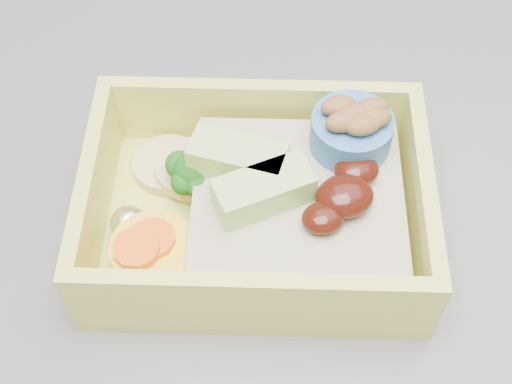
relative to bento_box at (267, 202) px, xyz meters
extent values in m
cube|color=#37373C|center=(-0.04, -0.03, -0.04)|extent=(1.24, 0.84, 0.04)
cube|color=#DCDA5B|center=(-0.01, 0.00, -0.02)|extent=(0.21, 0.18, 0.01)
cube|color=#DCDA5B|center=(0.01, 0.06, 0.01)|extent=(0.18, 0.05, 0.05)
cube|color=#DCDA5B|center=(-0.02, -0.06, 0.01)|extent=(0.18, 0.05, 0.05)
cube|color=#DCDA5B|center=(0.08, -0.02, 0.01)|extent=(0.04, 0.12, 0.05)
cube|color=#DCDA5B|center=(-0.09, 0.02, 0.01)|extent=(0.04, 0.12, 0.05)
cube|color=tan|center=(0.02, -0.01, 0.00)|extent=(0.14, 0.13, 0.03)
ellipsoid|color=#320E07|center=(0.04, -0.02, 0.02)|extent=(0.04, 0.03, 0.02)
ellipsoid|color=#320E07|center=(0.05, 0.00, 0.02)|extent=(0.03, 0.03, 0.01)
ellipsoid|color=#320E07|center=(0.02, -0.03, 0.02)|extent=(0.03, 0.02, 0.01)
cube|color=#ACDA72|center=(0.00, -0.01, 0.02)|extent=(0.05, 0.03, 0.02)
cube|color=#ACDA72|center=(-0.01, 0.02, 0.02)|extent=(0.06, 0.05, 0.02)
cylinder|color=#649B53|center=(-0.04, 0.02, -0.01)|extent=(0.01, 0.01, 0.02)
sphere|color=#195D15|center=(-0.04, 0.02, 0.01)|extent=(0.02, 0.02, 0.02)
sphere|color=#195D15|center=(-0.03, 0.02, 0.01)|extent=(0.02, 0.02, 0.02)
sphere|color=#195D15|center=(-0.04, 0.03, 0.01)|extent=(0.02, 0.02, 0.02)
sphere|color=#195D15|center=(-0.04, 0.01, 0.01)|extent=(0.01, 0.01, 0.01)
sphere|color=#195D15|center=(-0.04, 0.02, 0.01)|extent=(0.01, 0.01, 0.01)
sphere|color=#195D15|center=(-0.04, 0.03, 0.01)|extent=(0.01, 0.01, 0.01)
cylinder|color=yellow|center=(-0.07, -0.02, -0.01)|extent=(0.05, 0.05, 0.02)
cylinder|color=#FF5F15|center=(-0.07, -0.01, 0.01)|extent=(0.02, 0.02, 0.00)
cylinder|color=#FF5F15|center=(-0.07, -0.02, 0.01)|extent=(0.02, 0.02, 0.00)
cylinder|color=tan|center=(-0.05, 0.05, -0.01)|extent=(0.04, 0.04, 0.01)
cylinder|color=tan|center=(-0.04, 0.04, -0.01)|extent=(0.04, 0.04, 0.01)
ellipsoid|color=white|center=(-0.02, 0.05, -0.01)|extent=(0.02, 0.02, 0.02)
ellipsoid|color=white|center=(-0.08, 0.01, -0.01)|extent=(0.02, 0.02, 0.02)
cylinder|color=#3874C0|center=(0.05, 0.02, 0.02)|extent=(0.05, 0.05, 0.02)
ellipsoid|color=brown|center=(0.05, 0.02, 0.04)|extent=(0.02, 0.02, 0.01)
ellipsoid|color=brown|center=(0.06, 0.02, 0.04)|extent=(0.02, 0.02, 0.01)
ellipsoid|color=brown|center=(0.05, 0.03, 0.04)|extent=(0.02, 0.02, 0.01)
ellipsoid|color=brown|center=(0.05, 0.01, 0.04)|extent=(0.02, 0.02, 0.01)
ellipsoid|color=brown|center=(0.04, 0.01, 0.04)|extent=(0.02, 0.02, 0.01)
ellipsoid|color=brown|center=(0.06, 0.01, 0.04)|extent=(0.02, 0.02, 0.01)
camera|label=1|loc=(-0.06, -0.22, 0.32)|focal=50.00mm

